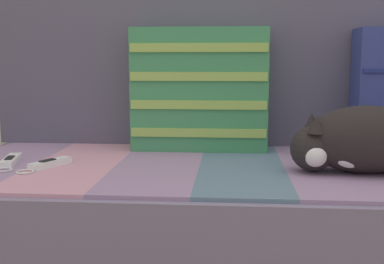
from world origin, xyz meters
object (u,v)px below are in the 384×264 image
(couch, at_px, (240,226))
(game_remote_far, at_px, (48,164))
(game_remote_near, at_px, (10,161))
(throw_pillow_striped, at_px, (200,90))
(sleeping_cat, at_px, (357,142))

(couch, height_order, game_remote_far, game_remote_far)
(game_remote_near, bearing_deg, throw_pillow_striped, 28.00)
(couch, distance_m, game_remote_near, 0.71)
(couch, bearing_deg, game_remote_far, -168.57)
(couch, xyz_separation_m, game_remote_far, (-0.55, -0.11, 0.21))
(game_remote_near, relative_size, game_remote_far, 1.10)
(game_remote_near, height_order, game_remote_far, same)
(throw_pillow_striped, relative_size, game_remote_far, 2.44)
(game_remote_near, bearing_deg, sleeping_cat, -1.85)
(couch, bearing_deg, throw_pillow_striped, 124.23)
(couch, bearing_deg, game_remote_near, -173.05)
(game_remote_near, xyz_separation_m, game_remote_far, (0.13, -0.03, -0.00))
(throw_pillow_striped, relative_size, game_remote_near, 2.22)
(throw_pillow_striped, height_order, game_remote_far, throw_pillow_striped)
(couch, height_order, sleeping_cat, sleeping_cat)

